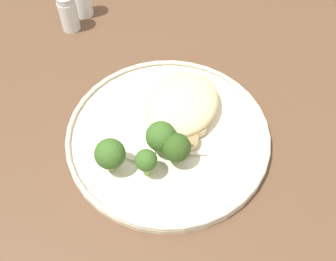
{
  "coord_description": "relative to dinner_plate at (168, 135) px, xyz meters",
  "views": [
    {
      "loc": [
        -0.25,
        -0.13,
        1.22
      ],
      "look_at": [
        0.05,
        0.01,
        0.76
      ],
      "focal_mm": 43.27,
      "sensor_mm": 36.0,
      "label": 1
    }
  ],
  "objects": [
    {
      "name": "seared_scallop_rear_pale",
      "position": [
        0.01,
        0.02,
        0.01
      ],
      "size": [
        0.03,
        0.03,
        0.01
      ],
      "color": "#DBB77A",
      "rests_on": "dinner_plate"
    },
    {
      "name": "onion_sliver_pale_crescent",
      "position": [
        -0.02,
        -0.01,
        0.01
      ],
      "size": [
        0.05,
        0.04,
        0.0
      ],
      "primitive_type": "cube",
      "rotation": [
        0.0,
        0.0,
        2.56
      ],
      "color": "silver",
      "rests_on": "dinner_plate"
    },
    {
      "name": "salt_shaker",
      "position": [
        0.14,
        0.26,
        0.02
      ],
      "size": [
        0.03,
        0.03,
        0.07
      ],
      "color": "white",
      "rests_on": "wooden_dining_table"
    },
    {
      "name": "broccoli_floret_rear_charred",
      "position": [
        -0.03,
        -0.03,
        0.03
      ],
      "size": [
        0.04,
        0.04,
        0.05
      ],
      "color": "#7A994C",
      "rests_on": "dinner_plate"
    },
    {
      "name": "dinner_plate",
      "position": [
        0.0,
        0.0,
        0.0
      ],
      "size": [
        0.29,
        0.29,
        0.02
      ],
      "color": "beige",
      "rests_on": "wooden_dining_table"
    },
    {
      "name": "broccoli_floret_small_sprig",
      "position": [
        -0.08,
        0.04,
        0.04
      ],
      "size": [
        0.04,
        0.04,
        0.06
      ],
      "color": "#89A356",
      "rests_on": "dinner_plate"
    },
    {
      "name": "broccoli_floret_left_leaning",
      "position": [
        -0.03,
        -0.0,
        0.03
      ],
      "size": [
        0.04,
        0.04,
        0.05
      ],
      "color": "#89A356",
      "rests_on": "dinner_plate"
    },
    {
      "name": "seared_scallop_center_golden",
      "position": [
        -0.0,
        -0.03,
        0.01
      ],
      "size": [
        0.03,
        0.03,
        0.01
      ],
      "color": "#DBB77A",
      "rests_on": "dinner_plate"
    },
    {
      "name": "seared_scallop_front_small",
      "position": [
        0.02,
        -0.03,
        0.01
      ],
      "size": [
        0.03,
        0.03,
        0.01
      ],
      "color": "#E5C689",
      "rests_on": "dinner_plate"
    },
    {
      "name": "noodle_bed",
      "position": [
        0.05,
        -0.0,
        0.02
      ],
      "size": [
        0.13,
        0.1,
        0.04
      ],
      "color": "beige",
      "rests_on": "dinner_plate"
    },
    {
      "name": "seared_scallop_half_hidden",
      "position": [
        0.04,
        0.01,
        0.01
      ],
      "size": [
        0.03,
        0.03,
        0.01
      ],
      "color": "#DBB77A",
      "rests_on": "dinner_plate"
    },
    {
      "name": "onion_sliver_curled_piece",
      "position": [
        -0.02,
        -0.04,
        0.01
      ],
      "size": [
        0.02,
        0.04,
        0.0
      ],
      "primitive_type": "cube",
      "rotation": [
        0.0,
        0.0,
        5.12
      ],
      "color": "silver",
      "rests_on": "dinner_plate"
    },
    {
      "name": "seared_scallop_tiny_bay",
      "position": [
        0.06,
        -0.03,
        0.01
      ],
      "size": [
        0.03,
        0.03,
        0.02
      ],
      "color": "#DBB77A",
      "rests_on": "dinner_plate"
    },
    {
      "name": "broccoli_floret_front_edge",
      "position": [
        -0.07,
        -0.0,
        0.03
      ],
      "size": [
        0.03,
        0.03,
        0.05
      ],
      "color": "#89A356",
      "rests_on": "dinner_plate"
    },
    {
      "name": "seared_scallop_large_seared",
      "position": [
        0.08,
        0.03,
        0.01
      ],
      "size": [
        0.03,
        0.03,
        0.01
      ],
      "color": "beige",
      "rests_on": "dinner_plate"
    },
    {
      "name": "onion_sliver_short_strip",
      "position": [
        -0.06,
        0.02,
        0.01
      ],
      "size": [
        0.01,
        0.04,
        0.0
      ],
      "primitive_type": "cube",
      "rotation": [
        0.0,
        0.0,
        1.63
      ],
      "color": "silver",
      "rests_on": "dinner_plate"
    },
    {
      "name": "wooden_dining_table",
      "position": [
        -0.05,
        -0.01,
        -0.09
      ],
      "size": [
        1.4,
        1.0,
        0.74
      ],
      "color": "brown",
      "rests_on": "ground"
    }
  ]
}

